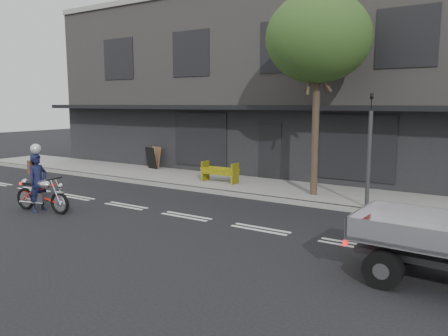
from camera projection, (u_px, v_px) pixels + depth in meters
ground at (186, 216)px, 12.50m from camera, size 80.00×80.00×0.00m
sidewalk at (263, 188)px, 16.41m from camera, size 32.00×3.20×0.15m
kerb at (241, 195)px, 15.07m from camera, size 32.00×0.20×0.15m
building_main at (326, 87)px, 21.33m from camera, size 26.00×10.00×8.00m
street_tree at (318, 39)px, 14.05m from camera, size 3.40×3.40×6.74m
traffic_light_pole at (369, 157)px, 12.81m from camera, size 0.12×0.12×3.50m
motorcycle at (42, 194)px, 12.98m from camera, size 2.07×0.60×1.07m
rider at (38, 183)px, 13.01m from camera, size 0.50×0.68×1.74m
construction_barrier at (217, 172)px, 16.85m from camera, size 1.49×0.60×0.83m
sandwich_board at (151, 158)px, 20.55m from camera, size 0.72×0.56×1.02m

